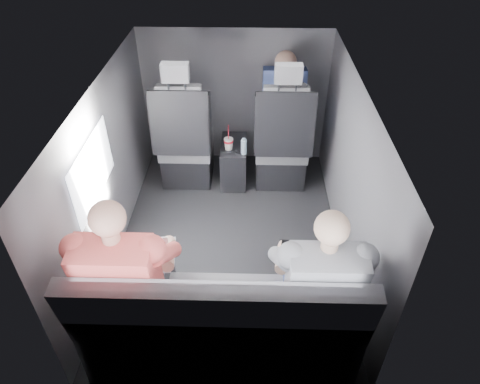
{
  "coord_description": "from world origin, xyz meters",
  "views": [
    {
      "loc": [
        0.15,
        -2.59,
        2.51
      ],
      "look_at": [
        0.09,
        -0.05,
        0.55
      ],
      "focal_mm": 32.0,
      "sensor_mm": 36.0,
      "label": 1
    }
  ],
  "objects_px": {
    "soda_cup": "(229,144)",
    "passenger_rear_left": "(129,275)",
    "passenger_front_right": "(283,101)",
    "front_seat_left": "(186,146)",
    "rear_bench": "(221,326)",
    "center_console": "(234,162)",
    "passenger_rear_right": "(318,281)",
    "front_seat_right": "(281,147)",
    "water_bottle": "(244,147)",
    "laptop_black": "(305,256)",
    "laptop_white": "(145,254)"
  },
  "relations": [
    {
      "from": "front_seat_right",
      "to": "water_bottle",
      "type": "bearing_deg",
      "value": -161.03
    },
    {
      "from": "center_console",
      "to": "front_seat_right",
      "type": "bearing_deg",
      "value": -5.07
    },
    {
      "from": "rear_bench",
      "to": "laptop_black",
      "type": "bearing_deg",
      "value": 29.23
    },
    {
      "from": "passenger_rear_left",
      "to": "passenger_rear_right",
      "type": "xyz_separation_m",
      "value": [
        1.08,
        0.0,
        -0.01
      ]
    },
    {
      "from": "front_seat_right",
      "to": "water_bottle",
      "type": "xyz_separation_m",
      "value": [
        -0.35,
        -0.12,
        0.07
      ]
    },
    {
      "from": "front_seat_right",
      "to": "laptop_black",
      "type": "xyz_separation_m",
      "value": [
        0.05,
        -1.62,
        0.23
      ]
    },
    {
      "from": "laptop_white",
      "to": "laptop_black",
      "type": "xyz_separation_m",
      "value": [
        0.97,
        0.01,
        -0.0
      ]
    },
    {
      "from": "laptop_white",
      "to": "passenger_front_right",
      "type": "bearing_deg",
      "value": 63.92
    },
    {
      "from": "soda_cup",
      "to": "passenger_rear_left",
      "type": "xyz_separation_m",
      "value": [
        -0.48,
        -1.74,
        0.17
      ]
    },
    {
      "from": "soda_cup",
      "to": "laptop_white",
      "type": "bearing_deg",
      "value": -105.16
    },
    {
      "from": "passenger_rear_right",
      "to": "center_console",
      "type": "bearing_deg",
      "value": 106.69
    },
    {
      "from": "laptop_white",
      "to": "passenger_front_right",
      "type": "xyz_separation_m",
      "value": [
        0.93,
        1.89,
        0.11
      ]
    },
    {
      "from": "front_seat_right",
      "to": "soda_cup",
      "type": "bearing_deg",
      "value": -172.66
    },
    {
      "from": "front_seat_right",
      "to": "soda_cup",
      "type": "xyz_separation_m",
      "value": [
        -0.49,
        -0.06,
        0.07
      ]
    },
    {
      "from": "passenger_rear_left",
      "to": "passenger_rear_right",
      "type": "distance_m",
      "value": 1.08
    },
    {
      "from": "rear_bench",
      "to": "laptop_black",
      "type": "distance_m",
      "value": 0.66
    },
    {
      "from": "front_seat_left",
      "to": "front_seat_right",
      "type": "height_order",
      "value": "same"
    },
    {
      "from": "soda_cup",
      "to": "water_bottle",
      "type": "xyz_separation_m",
      "value": [
        0.14,
        -0.06,
        0.01
      ]
    },
    {
      "from": "soda_cup",
      "to": "passenger_rear_right",
      "type": "height_order",
      "value": "passenger_rear_right"
    },
    {
      "from": "front_seat_left",
      "to": "rear_bench",
      "type": "bearing_deg",
      "value": -76.69
    },
    {
      "from": "front_seat_right",
      "to": "center_console",
      "type": "distance_m",
      "value": 0.49
    },
    {
      "from": "front_seat_left",
      "to": "laptop_white",
      "type": "height_order",
      "value": "front_seat_left"
    },
    {
      "from": "water_bottle",
      "to": "laptop_white",
      "type": "height_order",
      "value": "laptop_white"
    },
    {
      "from": "center_console",
      "to": "soda_cup",
      "type": "relative_size",
      "value": 1.84
    },
    {
      "from": "rear_bench",
      "to": "passenger_rear_left",
      "type": "relative_size",
      "value": 1.28
    },
    {
      "from": "water_bottle",
      "to": "laptop_black",
      "type": "distance_m",
      "value": 1.56
    },
    {
      "from": "front_seat_right",
      "to": "passenger_rear_left",
      "type": "distance_m",
      "value": 2.07
    },
    {
      "from": "center_console",
      "to": "passenger_front_right",
      "type": "height_order",
      "value": "passenger_front_right"
    },
    {
      "from": "front_seat_left",
      "to": "front_seat_right",
      "type": "distance_m",
      "value": 0.9
    },
    {
      "from": "center_console",
      "to": "soda_cup",
      "type": "distance_m",
      "value": 0.29
    },
    {
      "from": "water_bottle",
      "to": "passenger_rear_left",
      "type": "height_order",
      "value": "passenger_rear_left"
    },
    {
      "from": "front_seat_left",
      "to": "passenger_rear_left",
      "type": "bearing_deg",
      "value": -92.36
    },
    {
      "from": "front_seat_left",
      "to": "soda_cup",
      "type": "xyz_separation_m",
      "value": [
        0.41,
        -0.06,
        0.07
      ]
    },
    {
      "from": "rear_bench",
      "to": "center_console",
      "type": "bearing_deg",
      "value": 90.0
    },
    {
      "from": "rear_bench",
      "to": "passenger_front_right",
      "type": "relative_size",
      "value": 2.04
    },
    {
      "from": "front_seat_left",
      "to": "passenger_rear_right",
      "type": "bearing_deg",
      "value": -60.95
    },
    {
      "from": "water_bottle",
      "to": "passenger_rear_right",
      "type": "bearing_deg",
      "value": -74.95
    },
    {
      "from": "center_console",
      "to": "soda_cup",
      "type": "height_order",
      "value": "soda_cup"
    },
    {
      "from": "passenger_front_right",
      "to": "water_bottle",
      "type": "bearing_deg",
      "value": -133.46
    },
    {
      "from": "passenger_rear_right",
      "to": "passenger_front_right",
      "type": "xyz_separation_m",
      "value": [
        -0.1,
        2.06,
        0.12
      ]
    },
    {
      "from": "passenger_rear_left",
      "to": "passenger_front_right",
      "type": "distance_m",
      "value": 2.29
    },
    {
      "from": "laptop_black",
      "to": "water_bottle",
      "type": "bearing_deg",
      "value": 104.85
    },
    {
      "from": "front_seat_right",
      "to": "rear_bench",
      "type": "distance_m",
      "value": 1.96
    },
    {
      "from": "front_seat_left",
      "to": "laptop_white",
      "type": "distance_m",
      "value": 1.65
    },
    {
      "from": "rear_bench",
      "to": "passenger_front_right",
      "type": "xyz_separation_m",
      "value": [
        0.46,
        2.16,
        0.44
      ]
    },
    {
      "from": "center_console",
      "to": "laptop_white",
      "type": "relative_size",
      "value": 1.34
    },
    {
      "from": "front_seat_right",
      "to": "water_bottle",
      "type": "relative_size",
      "value": 7.99
    },
    {
      "from": "laptop_white",
      "to": "passenger_rear_left",
      "type": "xyz_separation_m",
      "value": [
        -0.06,
        -0.17,
        0.01
      ]
    },
    {
      "from": "center_console",
      "to": "soda_cup",
      "type": "bearing_deg",
      "value": -112.11
    },
    {
      "from": "passenger_rear_left",
      "to": "passenger_rear_right",
      "type": "bearing_deg",
      "value": 0.03
    }
  ]
}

